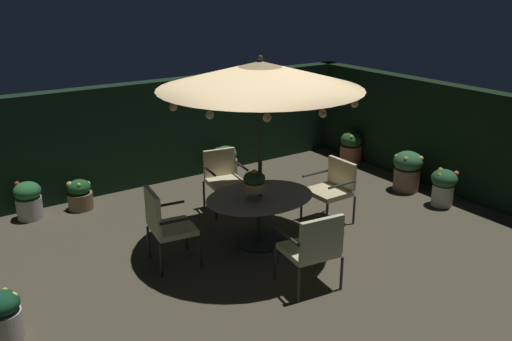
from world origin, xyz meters
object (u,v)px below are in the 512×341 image
(patio_chair_north, at_px, (223,175))
(patio_chair_east, at_px, (313,246))
(potted_plant_front_corner, at_px, (28,200))
(potted_plant_right_near, at_px, (407,170))
(potted_plant_right_far, at_px, (351,147))
(potted_plant_left_near, at_px, (4,315))
(patio_umbrella, at_px, (260,75))
(potted_plant_back_left, at_px, (80,195))
(patio_dining_table, at_px, (260,206))
(centerpiece_planter, at_px, (254,182))
(patio_chair_southeast, at_px, (333,186))
(potted_plant_back_right, at_px, (226,161))
(patio_chair_northeast, at_px, (165,222))
(potted_plant_back_center, at_px, (444,186))

(patio_chair_north, bearing_deg, patio_chair_east, -97.69)
(patio_chair_east, relative_size, potted_plant_front_corner, 1.65)
(potted_plant_right_near, relative_size, potted_plant_right_far, 1.15)
(potted_plant_right_far, bearing_deg, potted_plant_front_corner, 173.04)
(potted_plant_right_near, relative_size, potted_plant_left_near, 1.30)
(patio_umbrella, height_order, potted_plant_right_near, patio_umbrella)
(potted_plant_left_near, relative_size, potted_plant_back_left, 1.11)
(patio_dining_table, distance_m, centerpiece_planter, 0.45)
(centerpiece_planter, height_order, potted_plant_left_near, centerpiece_planter)
(patio_umbrella, bearing_deg, patio_chair_east, -96.93)
(patio_chair_southeast, relative_size, potted_plant_back_right, 1.63)
(potted_plant_right_far, xyz_separation_m, potted_plant_back_right, (-2.56, 0.72, -0.03))
(potted_plant_front_corner, bearing_deg, patio_chair_northeast, -65.27)
(patio_umbrella, xyz_separation_m, patio_chair_north, (0.20, 1.35, -1.82))
(patio_chair_north, bearing_deg, potted_plant_right_near, -19.71)
(potted_plant_right_near, xyz_separation_m, potted_plant_right_far, (0.28, 1.72, -0.07))
(patio_umbrella, bearing_deg, potted_plant_back_right, 68.79)
(patio_chair_northeast, xyz_separation_m, potted_plant_right_near, (4.69, 0.06, -0.22))
(patio_chair_southeast, xyz_separation_m, potted_plant_left_near, (-4.80, -0.36, -0.28))
(patio_chair_north, relative_size, potted_plant_back_center, 1.55)
(centerpiece_planter, relative_size, patio_chair_north, 0.45)
(potted_plant_back_center, bearing_deg, centerpiece_planter, 171.58)
(patio_chair_southeast, distance_m, potted_plant_right_far, 2.98)
(potted_plant_back_right, bearing_deg, potted_plant_left_near, -145.87)
(potted_plant_right_near, distance_m, potted_plant_right_far, 1.75)
(patio_chair_north, relative_size, patio_chair_northeast, 0.92)
(patio_chair_northeast, relative_size, patio_chair_southeast, 1.09)
(centerpiece_planter, relative_size, potted_plant_front_corner, 0.72)
(patio_dining_table, distance_m, potted_plant_right_far, 4.11)
(centerpiece_planter, xyz_separation_m, patio_chair_southeast, (1.51, 0.08, -0.40))
(potted_plant_back_right, bearing_deg, patio_chair_east, -106.60)
(potted_plant_right_near, xyz_separation_m, potted_plant_back_left, (-5.08, 2.41, -0.14))
(patio_chair_east, xyz_separation_m, potted_plant_back_right, (1.21, 4.05, -0.28))
(potted_plant_right_far, bearing_deg, potted_plant_back_right, 164.24)
(patio_chair_east, xyz_separation_m, potted_plant_front_corner, (-2.37, 4.07, -0.26))
(potted_plant_back_right, bearing_deg, potted_plant_back_left, -179.16)
(potted_plant_back_left, bearing_deg, patio_chair_northeast, -80.98)
(patio_chair_southeast, xyz_separation_m, potted_plant_front_corner, (-3.90, 2.70, -0.26))
(potted_plant_back_left, relative_size, potted_plant_back_right, 0.86)
(patio_umbrella, xyz_separation_m, potted_plant_back_right, (1.04, 2.68, -2.10))
(patio_chair_north, height_order, patio_chair_east, patio_chair_east)
(patio_chair_southeast, bearing_deg, patio_chair_north, 130.93)
(patio_chair_northeast, height_order, potted_plant_left_near, patio_chair_northeast)
(patio_umbrella, relative_size, potted_plant_back_left, 5.40)
(patio_dining_table, relative_size, patio_chair_east, 1.60)
(centerpiece_planter, distance_m, patio_chair_north, 1.52)
(centerpiece_planter, height_order, potted_plant_back_center, centerpiece_planter)
(patio_chair_north, height_order, potted_plant_back_right, patio_chair_north)
(patio_umbrella, relative_size, potted_plant_right_near, 3.76)
(patio_chair_southeast, bearing_deg, potted_plant_back_center, -17.15)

